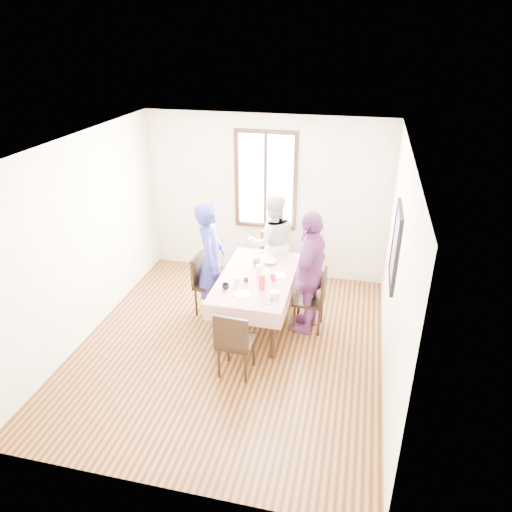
% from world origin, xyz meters
% --- Properties ---
extents(ground, '(4.50, 4.50, 0.00)m').
position_xyz_m(ground, '(0.00, 0.00, 0.00)').
color(ground, '#321808').
rests_on(ground, ground).
extents(back_wall, '(4.00, 0.00, 4.00)m').
position_xyz_m(back_wall, '(0.00, 2.25, 1.35)').
color(back_wall, beige).
rests_on(back_wall, ground).
extents(right_wall, '(0.00, 4.50, 4.50)m').
position_xyz_m(right_wall, '(2.00, 0.00, 1.35)').
color(right_wall, beige).
rests_on(right_wall, ground).
extents(window_frame, '(1.02, 0.06, 1.62)m').
position_xyz_m(window_frame, '(0.00, 2.23, 1.65)').
color(window_frame, black).
rests_on(window_frame, back_wall).
extents(window_pane, '(0.90, 0.02, 1.50)m').
position_xyz_m(window_pane, '(0.00, 2.24, 1.65)').
color(window_pane, white).
rests_on(window_pane, back_wall).
extents(art_poster, '(0.04, 0.76, 0.96)m').
position_xyz_m(art_poster, '(1.98, 0.30, 1.55)').
color(art_poster, red).
rests_on(art_poster, right_wall).
extents(dining_table, '(0.89, 1.61, 0.75)m').
position_xyz_m(dining_table, '(0.22, 0.63, 0.38)').
color(dining_table, black).
rests_on(dining_table, ground).
extents(tablecloth, '(1.01, 1.73, 0.01)m').
position_xyz_m(tablecloth, '(0.22, 0.63, 0.76)').
color(tablecloth, '#5E040B').
rests_on(tablecloth, dining_table).
extents(chair_left, '(0.45, 0.45, 0.91)m').
position_xyz_m(chair_left, '(-0.52, 0.78, 0.46)').
color(chair_left, black).
rests_on(chair_left, ground).
extents(chair_right, '(0.43, 0.43, 0.91)m').
position_xyz_m(chair_right, '(0.96, 0.68, 0.46)').
color(chair_right, black).
rests_on(chair_right, ground).
extents(chair_far, '(0.46, 0.46, 0.91)m').
position_xyz_m(chair_far, '(0.22, 1.74, 0.46)').
color(chair_far, black).
rests_on(chair_far, ground).
extents(chair_near, '(0.44, 0.44, 0.91)m').
position_xyz_m(chair_near, '(0.22, -0.48, 0.46)').
color(chair_near, black).
rests_on(chair_near, ground).
extents(person_left, '(0.53, 0.70, 1.72)m').
position_xyz_m(person_left, '(-0.50, 0.78, 0.86)').
color(person_left, navy).
rests_on(person_left, ground).
extents(person_far, '(0.96, 0.86, 1.61)m').
position_xyz_m(person_far, '(0.22, 1.72, 0.81)').
color(person_far, beige).
rests_on(person_far, ground).
extents(person_right, '(0.62, 1.10, 1.77)m').
position_xyz_m(person_right, '(0.94, 0.68, 0.88)').
color(person_right, '#6B306B').
rests_on(person_right, ground).
extents(mug_black, '(0.11, 0.11, 0.08)m').
position_xyz_m(mug_black, '(-0.10, 0.20, 0.80)').
color(mug_black, black).
rests_on(mug_black, tablecloth).
extents(mug_flag, '(0.12, 0.12, 0.08)m').
position_xyz_m(mug_flag, '(0.46, 0.56, 0.80)').
color(mug_flag, red).
rests_on(mug_flag, tablecloth).
extents(mug_green, '(0.11, 0.11, 0.08)m').
position_xyz_m(mug_green, '(0.14, 0.96, 0.80)').
color(mug_green, '#0C7226').
rests_on(mug_green, tablecloth).
extents(serving_bowl, '(0.23, 0.23, 0.05)m').
position_xyz_m(serving_bowl, '(0.31, 1.07, 0.79)').
color(serving_bowl, white).
rests_on(serving_bowl, tablecloth).
extents(juice_carton, '(0.07, 0.07, 0.21)m').
position_xyz_m(juice_carton, '(0.37, 0.30, 0.87)').
color(juice_carton, red).
rests_on(juice_carton, tablecloth).
extents(butter_tub, '(0.11, 0.11, 0.06)m').
position_xyz_m(butter_tub, '(0.56, 0.16, 0.79)').
color(butter_tub, white).
rests_on(butter_tub, tablecloth).
extents(jam_jar, '(0.06, 0.06, 0.09)m').
position_xyz_m(jam_jar, '(0.11, 0.45, 0.81)').
color(jam_jar, black).
rests_on(jam_jar, tablecloth).
extents(drinking_glass, '(0.07, 0.07, 0.10)m').
position_xyz_m(drinking_glass, '(0.01, 0.36, 0.81)').
color(drinking_glass, silver).
rests_on(drinking_glass, tablecloth).
extents(smartphone, '(0.07, 0.15, 0.01)m').
position_xyz_m(smartphone, '(0.52, 0.01, 0.77)').
color(smartphone, black).
rests_on(smartphone, tablecloth).
extents(flower_vase, '(0.07, 0.07, 0.14)m').
position_xyz_m(flower_vase, '(0.23, 0.70, 0.83)').
color(flower_vase, silver).
rests_on(flower_vase, tablecloth).
extents(plate_right, '(0.20, 0.20, 0.01)m').
position_xyz_m(plate_right, '(0.51, 0.71, 0.77)').
color(plate_right, white).
rests_on(plate_right, tablecloth).
extents(plate_far, '(0.20, 0.20, 0.01)m').
position_xyz_m(plate_far, '(0.22, 1.26, 0.77)').
color(plate_far, white).
rests_on(plate_far, tablecloth).
extents(plate_near, '(0.20, 0.20, 0.01)m').
position_xyz_m(plate_near, '(0.15, 0.09, 0.77)').
color(plate_near, white).
rests_on(plate_near, tablecloth).
extents(butter_lid, '(0.12, 0.12, 0.01)m').
position_xyz_m(butter_lid, '(0.56, 0.16, 0.82)').
color(butter_lid, blue).
rests_on(butter_lid, butter_tub).
extents(flower_bunch, '(0.09, 0.09, 0.10)m').
position_xyz_m(flower_bunch, '(0.23, 0.70, 0.95)').
color(flower_bunch, yellow).
rests_on(flower_bunch, flower_vase).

